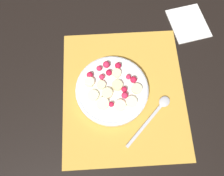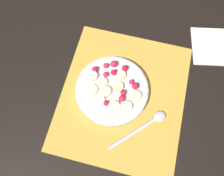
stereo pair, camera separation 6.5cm
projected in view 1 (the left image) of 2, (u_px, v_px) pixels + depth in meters
name	position (u px, v px, depth m)	size (l,w,h in m)	color
ground_plane	(124.00, 93.00, 0.68)	(3.00, 3.00, 0.00)	black
placemat	(124.00, 93.00, 0.68)	(0.43, 0.38, 0.01)	gold
fruit_bowl	(112.00, 90.00, 0.66)	(0.22, 0.22, 0.05)	silver
spoon	(157.00, 111.00, 0.65)	(0.15, 0.15, 0.01)	#B2B2B7
napkin	(188.00, 23.00, 0.76)	(0.16, 0.15, 0.01)	white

